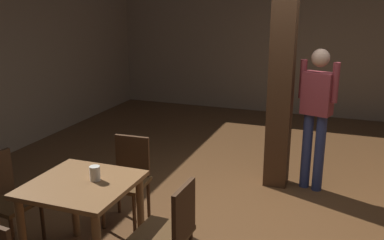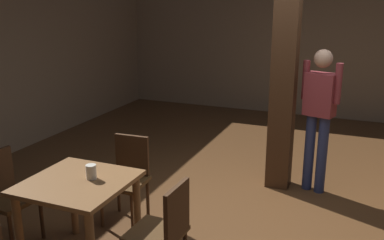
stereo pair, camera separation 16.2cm
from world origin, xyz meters
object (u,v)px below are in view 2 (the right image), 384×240
Objects in this scene: dining_table at (79,196)px; standing_person at (319,111)px; napkin_cup at (91,172)px; chair_east at (164,229)px; chair_west at (5,193)px; chair_north at (128,175)px.

standing_person is (1.71, 2.30, 0.37)m from dining_table.
napkin_cup reaches higher than dining_table.
standing_person is (0.89, 2.32, 0.50)m from chair_east.
chair_west is 1.00m from napkin_cup.
chair_north is 7.03× the size of napkin_cup.
napkin_cup is at bearing -126.19° from standing_person.
chair_north is at bearing 43.92° from chair_west.
standing_person is (1.62, 2.22, 0.16)m from napkin_cup.
chair_north reaches higher than dining_table.
chair_east is 2.53m from standing_person.
napkin_cup is at bearing -82.51° from chair_north.
chair_east is at bearing -45.24° from chair_north.
dining_table is at bearing 178.56° from chair_east.
chair_west is 3.47m from standing_person.
chair_west is at bearing -138.24° from standing_person.
dining_table is 0.24m from napkin_cup.
chair_east is at bearing -111.04° from standing_person.
napkin_cup is at bearing 40.75° from dining_table.
chair_north is 1.18m from chair_east.
chair_west is 7.03× the size of napkin_cup.
chair_west is 1.67m from chair_east.
napkin_cup is (-0.73, 0.10, 0.33)m from chair_east.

